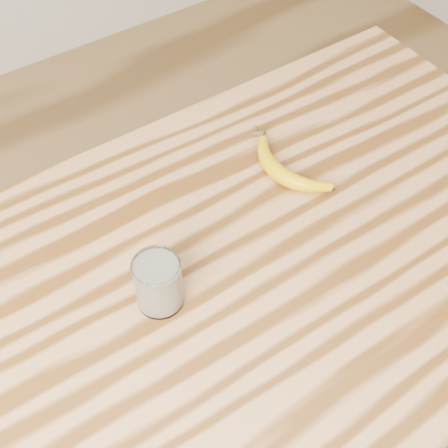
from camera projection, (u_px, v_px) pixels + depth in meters
room at (304, 12)px, 0.72m from camera, size 4.04×4.04×2.70m
table at (273, 290)px, 1.17m from camera, size 1.20×0.80×0.90m
smoothie_glass at (158, 283)px, 0.96m from camera, size 0.08×0.08×0.10m
banana at (279, 174)px, 1.16m from camera, size 0.13×0.27×0.03m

